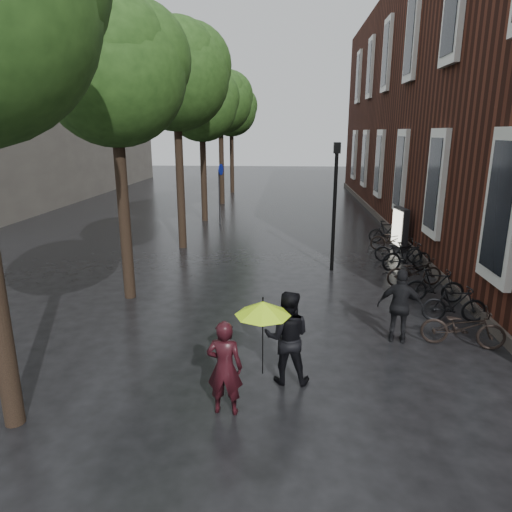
# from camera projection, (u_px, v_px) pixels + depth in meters

# --- Properties ---
(ground) EXTENTS (120.00, 120.00, 0.00)m
(ground) POSITION_uv_depth(u_px,v_px,m) (249.00, 479.00, 6.37)
(ground) COLOR black
(brick_building) EXTENTS (10.20, 33.20, 12.00)m
(brick_building) POSITION_uv_depth(u_px,v_px,m) (490.00, 105.00, 22.80)
(brick_building) COLOR #38160F
(brick_building) RESTS_ON ground
(street_trees) EXTENTS (4.33, 34.03, 8.91)m
(street_trees) POSITION_uv_depth(u_px,v_px,m) (190.00, 93.00, 20.28)
(street_trees) COLOR black
(street_trees) RESTS_ON ground
(person_burgundy) EXTENTS (0.64, 0.44, 1.70)m
(person_burgundy) POSITION_uv_depth(u_px,v_px,m) (225.00, 368.00, 7.68)
(person_burgundy) COLOR black
(person_burgundy) RESTS_ON ground
(person_black) EXTENTS (0.92, 0.74, 1.84)m
(person_black) POSITION_uv_depth(u_px,v_px,m) (287.00, 337.00, 8.65)
(person_black) COLOR black
(person_black) RESTS_ON ground
(lime_umbrella) EXTENTS (0.99, 0.99, 1.46)m
(lime_umbrella) POSITION_uv_depth(u_px,v_px,m) (263.00, 308.00, 7.86)
(lime_umbrella) COLOR black
(lime_umbrella) RESTS_ON ground
(pedestrian_walking) EXTENTS (1.09, 0.65, 1.73)m
(pedestrian_walking) POSITION_uv_depth(u_px,v_px,m) (400.00, 306.00, 10.33)
(pedestrian_walking) COLOR black
(pedestrian_walking) RESTS_ON ground
(parked_bicycles) EXTENTS (2.16, 10.90, 1.05)m
(parked_bicycles) POSITION_uv_depth(u_px,v_px,m) (413.00, 264.00, 14.97)
(parked_bicycles) COLOR black
(parked_bicycles) RESTS_ON ground
(ad_lightbox) EXTENTS (0.27, 1.14, 1.73)m
(ad_lightbox) POSITION_uv_depth(u_px,v_px,m) (400.00, 229.00, 18.58)
(ad_lightbox) COLOR black
(ad_lightbox) RESTS_ON ground
(lamp_post) EXTENTS (0.22, 0.22, 4.36)m
(lamp_post) POSITION_uv_depth(u_px,v_px,m) (335.00, 195.00, 15.30)
(lamp_post) COLOR black
(lamp_post) RESTS_ON ground
(cycle_sign) EXTENTS (0.16, 0.56, 3.11)m
(cycle_sign) POSITION_uv_depth(u_px,v_px,m) (220.00, 185.00, 23.43)
(cycle_sign) COLOR #262628
(cycle_sign) RESTS_ON ground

